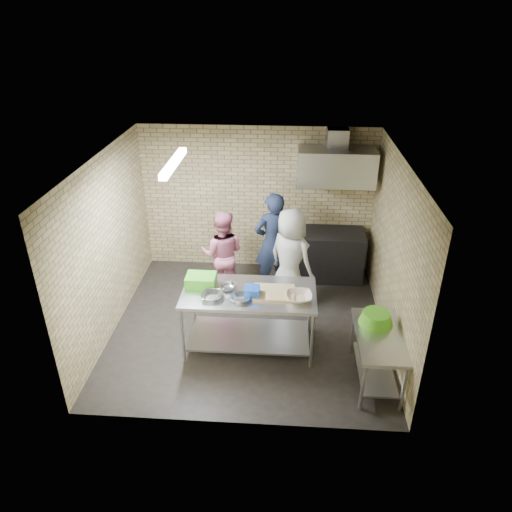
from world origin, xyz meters
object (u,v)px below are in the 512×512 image
(green_crate, at_px, (201,281))
(woman_white, at_px, (291,258))
(bottle_green, at_px, (361,169))
(woman_pink, at_px, (223,254))
(prep_table, at_px, (249,319))
(side_counter, at_px, (376,357))
(stove, at_px, (329,255))
(green_basin, at_px, (376,318))
(blue_tub, at_px, (252,292))
(man_navy, at_px, (272,243))
(bottle_red, at_px, (338,167))

(green_crate, bearing_deg, woman_white, 40.30)
(green_crate, xyz_separation_m, bottle_green, (2.45, 2.26, 0.99))
(green_crate, xyz_separation_m, woman_pink, (0.13, 1.30, -0.25))
(prep_table, distance_m, side_counter, 1.85)
(prep_table, bearing_deg, stove, 58.76)
(woman_white, bearing_deg, woman_pink, 28.22)
(green_basin, bearing_deg, blue_tub, 171.34)
(blue_tub, relative_size, woman_white, 0.12)
(stove, bearing_deg, blue_tub, -119.13)
(side_counter, bearing_deg, man_navy, 123.30)
(blue_tub, distance_m, woman_pink, 1.66)
(bottle_green, bearing_deg, green_crate, -137.26)
(stove, xyz_separation_m, green_basin, (0.43, -2.50, 0.38))
(prep_table, relative_size, bottle_green, 12.61)
(stove, xyz_separation_m, bottle_green, (0.45, 0.24, 1.57))
(side_counter, bearing_deg, woman_white, 122.83)
(bottle_red, height_order, woman_pink, bottle_red)
(side_counter, distance_m, blue_tub, 1.89)
(stove, distance_m, blue_tub, 2.63)
(blue_tub, bearing_deg, man_navy, 83.01)
(side_counter, xyz_separation_m, green_basin, (-0.02, 0.25, 0.46))
(side_counter, distance_m, green_basin, 0.52)
(blue_tub, relative_size, bottle_red, 1.17)
(side_counter, height_order, green_crate, green_crate)
(side_counter, height_order, woman_pink, woman_pink)
(green_basin, height_order, woman_pink, woman_pink)
(prep_table, bearing_deg, man_navy, 80.89)
(bottle_green, bearing_deg, woman_pink, -157.47)
(blue_tub, height_order, bottle_red, bottle_red)
(bottle_green, height_order, man_navy, bottle_green)
(blue_tub, height_order, woman_pink, woman_pink)
(side_counter, relative_size, stove, 1.00)
(side_counter, bearing_deg, bottle_red, 97.62)
(blue_tub, relative_size, bottle_green, 1.40)
(prep_table, height_order, bottle_green, bottle_green)
(blue_tub, xyz_separation_m, bottle_red, (1.30, 2.48, 1.02))
(green_crate, relative_size, woman_pink, 0.27)
(green_crate, bearing_deg, bottle_green, 42.74)
(man_navy, distance_m, woman_pink, 0.87)
(woman_pink, bearing_deg, bottle_red, -152.11)
(bottle_green, bearing_deg, woman_white, -134.80)
(stove, height_order, green_crate, green_crate)
(side_counter, xyz_separation_m, man_navy, (-1.49, 2.26, 0.53))
(green_basin, height_order, woman_white, woman_white)
(green_crate, distance_m, woman_pink, 1.33)
(green_crate, xyz_separation_m, bottle_red, (2.05, 2.26, 1.00))
(blue_tub, xyz_separation_m, green_basin, (1.68, -0.26, -0.18))
(green_basin, relative_size, woman_white, 0.27)
(man_navy, xyz_separation_m, woman_white, (0.32, -0.45, -0.05))
(side_counter, bearing_deg, green_basin, 94.57)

